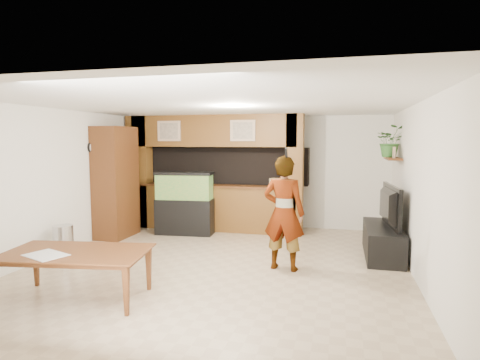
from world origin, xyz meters
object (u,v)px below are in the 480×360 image
(aquarium, at_px, (185,204))
(person, at_px, (284,213))
(pantry_cabinet, at_px, (116,182))
(dining_table, at_px, (76,276))
(television, at_px, (384,206))

(aquarium, xyz_separation_m, person, (2.43, -1.87, 0.24))
(pantry_cabinet, distance_m, dining_table, 3.59)
(aquarium, distance_m, dining_table, 3.79)
(aquarium, bearing_deg, person, -42.86)
(pantry_cabinet, distance_m, aquarium, 1.52)
(pantry_cabinet, height_order, aquarium, pantry_cabinet)
(television, relative_size, person, 0.70)
(aquarium, xyz_separation_m, television, (4.03, -0.73, 0.24))
(person, distance_m, dining_table, 3.11)
(pantry_cabinet, height_order, television, pantry_cabinet)
(pantry_cabinet, bearing_deg, dining_table, -67.05)
(television, bearing_deg, dining_table, 121.72)
(person, bearing_deg, television, -136.44)
(pantry_cabinet, relative_size, television, 1.85)
(pantry_cabinet, relative_size, dining_table, 1.29)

